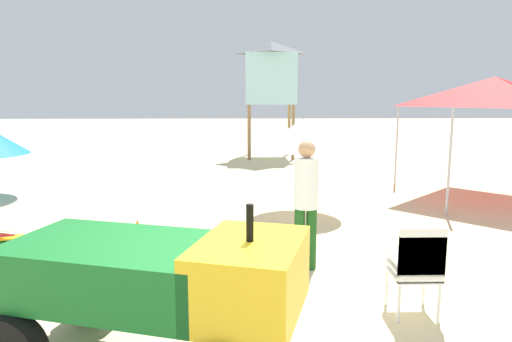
{
  "coord_description": "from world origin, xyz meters",
  "views": [
    {
      "loc": [
        0.3,
        -4.04,
        2.36
      ],
      "look_at": [
        0.47,
        3.37,
        1.13
      ],
      "focal_mm": 33.04,
      "sensor_mm": 36.0,
      "label": 1
    }
  ],
  "objects": [
    {
      "name": "popup_canopy",
      "position": [
        5.8,
        6.35,
        2.39
      ],
      "size": [
        3.23,
        3.23,
        2.72
      ],
      "color": "#B2B2B7",
      "rests_on": "ground"
    },
    {
      "name": "traffic_cone_near",
      "position": [
        -1.28,
        2.66,
        0.27
      ],
      "size": [
        0.37,
        0.37,
        0.53
      ],
      "primitive_type": "cone",
      "color": "orange",
      "rests_on": "ground"
    },
    {
      "name": "cooler_box",
      "position": [
        0.12,
        2.71,
        0.17
      ],
      "size": [
        0.59,
        0.37,
        0.33
      ],
      "primitive_type": "cube",
      "color": "red",
      "rests_on": "ground"
    },
    {
      "name": "lifeguard_near_left",
      "position": [
        1.1,
        2.03,
        1.01
      ],
      "size": [
        0.32,
        0.32,
        1.75
      ],
      "color": "#194C19",
      "rests_on": "ground"
    },
    {
      "name": "lifeguard_tower",
      "position": [
        1.23,
        13.4,
        3.09
      ],
      "size": [
        1.98,
        1.98,
        4.21
      ],
      "color": "olive",
      "rests_on": "ground"
    },
    {
      "name": "beach_umbrella_left",
      "position": [
        1.43,
        5.02,
        1.58
      ],
      "size": [
        1.71,
        1.71,
        1.88
      ],
      "color": "beige",
      "rests_on": "ground"
    },
    {
      "name": "utility_cart",
      "position": [
        -0.44,
        -0.24,
        0.78
      ],
      "size": [
        2.78,
        1.89,
        1.5
      ],
      "color": "#146023",
      "rests_on": "ground"
    },
    {
      "name": "stacked_plastic_chairs",
      "position": [
        2.09,
        0.6,
        0.6
      ],
      "size": [
        0.48,
        0.48,
        1.02
      ],
      "color": "white",
      "rests_on": "ground"
    }
  ]
}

